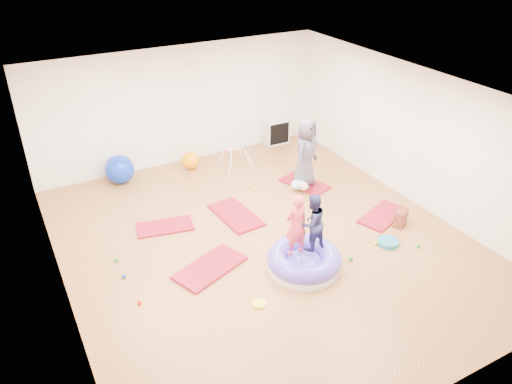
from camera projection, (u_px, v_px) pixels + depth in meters
room at (264, 174)px, 8.62m from camera, size 7.01×8.01×2.81m
gym_mat_front_left at (210, 268)px, 8.56m from camera, size 1.40×1.04×0.05m
gym_mat_mid_left at (165, 227)px, 9.69m from camera, size 1.17×0.75×0.04m
gym_mat_center_back at (236, 215)px, 10.05m from camera, size 0.73×1.31×0.05m
gym_mat_right at (383, 216)px, 10.04m from camera, size 1.25×0.92×0.05m
gym_mat_rear_right at (305, 184)px, 11.23m from camera, size 0.85×1.21×0.05m
inflatable_cushion at (304, 261)px, 8.52m from camera, size 1.28×1.28×0.40m
child_pink at (296, 222)px, 8.15m from camera, size 0.41×0.27×1.12m
child_navy at (312, 220)px, 8.29m from camera, size 0.55×0.46×1.04m
adult_caregiver at (306, 153)px, 10.77m from camera, size 0.91×0.82×1.56m
infant at (300, 185)px, 10.89m from camera, size 0.40×0.41×0.23m
ball_pit_balls at (267, 253)px, 8.92m from camera, size 5.04×3.56×0.07m
exercise_ball_blue at (120, 169)px, 11.18m from camera, size 0.65×0.65×0.65m
exercise_ball_orange at (191, 160)px, 11.85m from camera, size 0.42×0.42×0.42m
infant_play_gym at (235, 155)px, 11.78m from camera, size 0.68×0.64×0.52m
cube_shelf at (277, 132)px, 13.10m from camera, size 0.65×0.32×0.65m
balance_disc at (388, 242)px, 9.19m from camera, size 0.39×0.39×0.09m
backpack at (401, 218)px, 9.68m from camera, size 0.34×0.29×0.33m
yellow_toy at (259, 304)px, 7.78m from camera, size 0.22×0.22×0.03m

